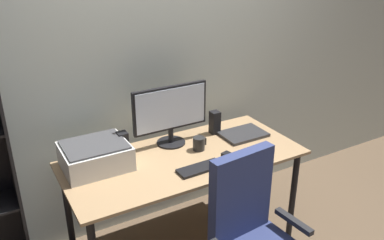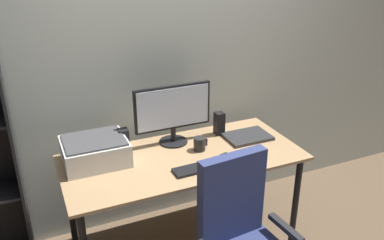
% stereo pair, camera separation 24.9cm
% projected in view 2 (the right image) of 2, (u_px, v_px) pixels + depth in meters
% --- Properties ---
extents(back_wall, '(6.40, 0.10, 2.60)m').
position_uv_depth(back_wall, '(154.00, 54.00, 2.88)').
color(back_wall, beige).
rests_on(back_wall, ground).
extents(desk, '(1.57, 0.71, 0.74)m').
position_uv_depth(desk, '(183.00, 167.00, 2.69)').
color(desk, tan).
rests_on(desk, ground).
extents(monitor, '(0.54, 0.20, 0.42)m').
position_uv_depth(monitor, '(173.00, 111.00, 2.75)').
color(monitor, black).
rests_on(monitor, desk).
extents(keyboard, '(0.29, 0.12, 0.02)m').
position_uv_depth(keyboard, '(196.00, 169.00, 2.49)').
color(keyboard, black).
rests_on(keyboard, desk).
extents(mouse, '(0.08, 0.11, 0.03)m').
position_uv_depth(mouse, '(228.00, 158.00, 2.60)').
color(mouse, black).
rests_on(mouse, desk).
extents(coffee_mug, '(0.10, 0.08, 0.09)m').
position_uv_depth(coffee_mug, '(200.00, 144.00, 2.72)').
color(coffee_mug, black).
rests_on(coffee_mug, desk).
extents(laptop, '(0.32, 0.23, 0.02)m').
position_uv_depth(laptop, '(247.00, 136.00, 2.91)').
color(laptop, '#2D2D30').
rests_on(laptop, desk).
extents(speaker_left, '(0.06, 0.07, 0.17)m').
position_uv_depth(speaker_left, '(124.00, 141.00, 2.67)').
color(speaker_left, black).
rests_on(speaker_left, desk).
extents(speaker_right, '(0.06, 0.07, 0.17)m').
position_uv_depth(speaker_right, '(219.00, 123.00, 2.93)').
color(speaker_right, black).
rests_on(speaker_right, desk).
extents(printer, '(0.40, 0.34, 0.16)m').
position_uv_depth(printer, '(95.00, 151.00, 2.56)').
color(printer, silver).
rests_on(printer, desk).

